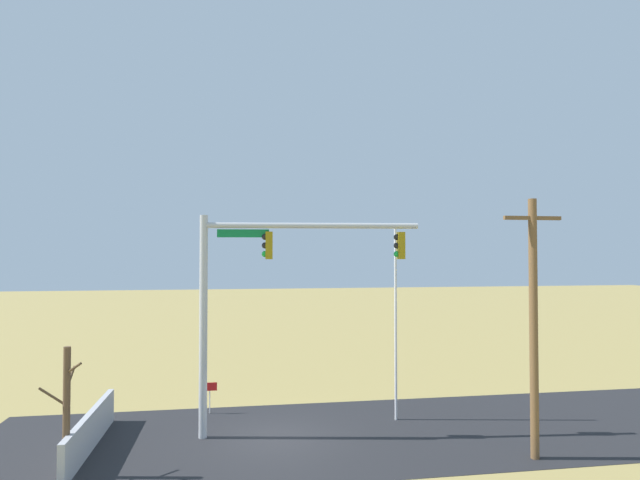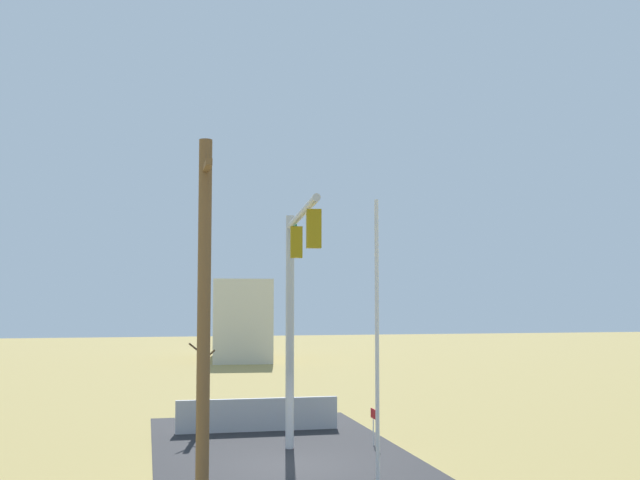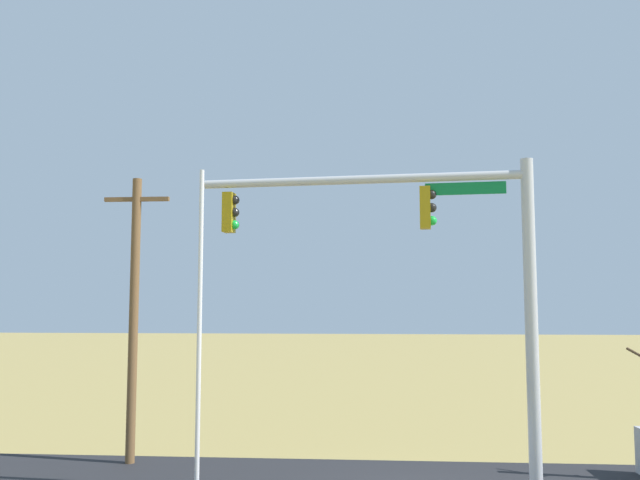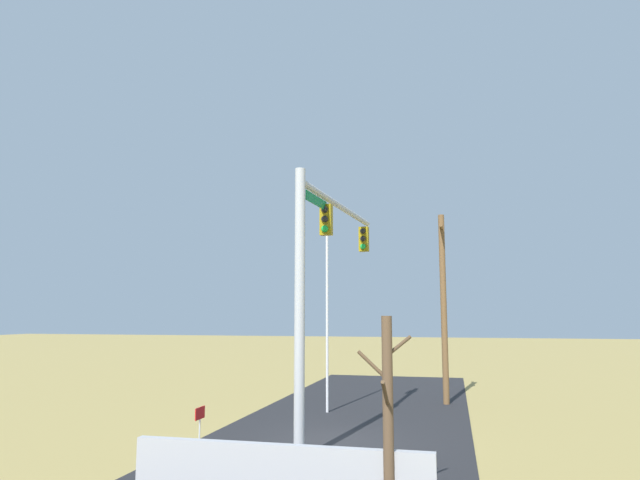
{
  "view_description": "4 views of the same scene",
  "coord_description": "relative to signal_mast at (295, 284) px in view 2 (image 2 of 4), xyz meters",
  "views": [
    {
      "loc": [
        1.5,
        18.5,
        6.3
      ],
      "look_at": [
        -1.6,
        -0.41,
        6.82
      ],
      "focal_mm": 30.01,
      "sensor_mm": 36.0,
      "label": 1
    },
    {
      "loc": [
        -23.15,
        4.25,
        4.9
      ],
      "look_at": [
        -2.05,
        -0.42,
        6.52
      ],
      "focal_mm": 43.99,
      "sensor_mm": 36.0,
      "label": 2
    },
    {
      "loc": [
        -1.04,
        -15.14,
        4.45
      ],
      "look_at": [
        -2.19,
        0.04,
        5.91
      ],
      "focal_mm": 36.82,
      "sensor_mm": 36.0,
      "label": 3
    },
    {
      "loc": [
        16.75,
        3.54,
        3.69
      ],
      "look_at": [
        -0.88,
        -0.65,
        6.15
      ],
      "focal_mm": 31.24,
      "sensor_mm": 36.0,
      "label": 4
    }
  ],
  "objects": [
    {
      "name": "retaining_fence",
      "position": [
        5.43,
        0.38,
        -4.74
      ],
      "size": [
        0.2,
        6.01,
        1.21
      ],
      "primitive_type": "cube",
      "color": "#A8A8AD",
      "rests_on": "ground_plane"
    },
    {
      "name": "bare_tree",
      "position": [
        5.55,
        2.53,
        -3.44
      ],
      "size": [
        1.27,
        1.02,
        3.68
      ],
      "color": "brown",
      "rests_on": "ground_plane"
    },
    {
      "name": "open_sign",
      "position": [
        1.79,
        -3.01,
        -4.44
      ],
      "size": [
        0.56,
        0.04,
        1.22
      ],
      "color": "silver",
      "rests_on": "ground_plane"
    },
    {
      "name": "signal_mast",
      "position": [
        0.0,
        0.0,
        0.0
      ],
      "size": [
        7.64,
        0.99,
        7.66
      ],
      "color": "#B2B5BA",
      "rests_on": "ground_plane"
    },
    {
      "name": "distant_building",
      "position": [
        39.65,
        -3.03,
        -2.15
      ],
      "size": [
        10.09,
        5.28,
        6.39
      ],
      "primitive_type": "cube",
      "rotation": [
        0.0,
        0.0,
        6.2
      ],
      "color": "beige",
      "rests_on": "ground_plane"
    },
    {
      "name": "ground_plane",
      "position": [
        -0.58,
        0.22,
        -5.34
      ],
      "size": [
        160.0,
        160.0,
        0.0
      ],
      "primitive_type": "plane",
      "color": "#9E894C"
    },
    {
      "name": "flagpole",
      "position": [
        -5.25,
        -1.05,
        -1.67
      ],
      "size": [
        0.1,
        0.1,
        7.34
      ],
      "primitive_type": "cylinder",
      "color": "silver",
      "rests_on": "ground_plane"
    },
    {
      "name": "sidewalk_corner",
      "position": [
        2.91,
        -0.18,
        -5.34
      ],
      "size": [
        6.0,
        6.0,
        0.01
      ],
      "primitive_type": "cube",
      "color": "#B7B5AD",
      "rests_on": "ground_plane"
    },
    {
      "name": "utility_pole",
      "position": [
        -8.32,
        3.37,
        -1.16
      ],
      "size": [
        1.9,
        0.26,
        8.04
      ],
      "color": "brown",
      "rests_on": "ground_plane"
    }
  ]
}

